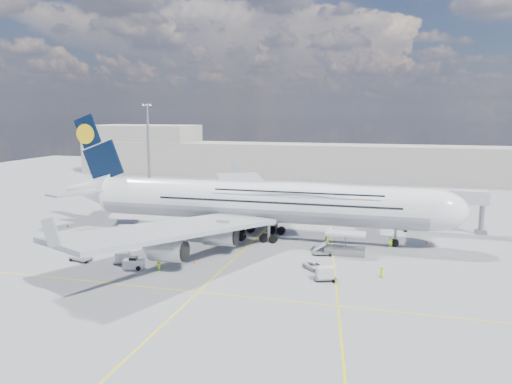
% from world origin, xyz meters
% --- Properties ---
extents(ground, '(300.00, 300.00, 0.00)m').
position_xyz_m(ground, '(0.00, 0.00, 0.00)').
color(ground, gray).
rests_on(ground, ground).
extents(taxi_line_main, '(0.25, 220.00, 0.01)m').
position_xyz_m(taxi_line_main, '(0.00, 0.00, 0.01)').
color(taxi_line_main, yellow).
rests_on(taxi_line_main, ground).
extents(taxi_line_cross, '(120.00, 0.25, 0.01)m').
position_xyz_m(taxi_line_cross, '(0.00, -20.00, 0.01)').
color(taxi_line_cross, yellow).
rests_on(taxi_line_cross, ground).
extents(taxi_line_diag, '(14.16, 99.06, 0.01)m').
position_xyz_m(taxi_line_diag, '(14.00, 10.00, 0.01)').
color(taxi_line_diag, yellow).
rests_on(taxi_line_diag, ground).
extents(airliner, '(77.26, 79.15, 23.71)m').
position_xyz_m(airliner, '(0.26, 10.00, 6.87)').
color(airliner, white).
rests_on(airliner, ground).
extents(jet_bridge, '(18.80, 12.10, 8.50)m').
position_xyz_m(jet_bridge, '(29.81, 20.94, 6.85)').
color(jet_bridge, '#B7B7BC').
rests_on(jet_bridge, ground).
extents(cargo_loader, '(8.53, 3.20, 3.67)m').
position_xyz_m(cargo_loader, '(16.82, 2.89, 1.25)').
color(cargo_loader, silver).
rests_on(cargo_loader, ground).
extents(light_mast, '(3.00, 0.70, 25.50)m').
position_xyz_m(light_mast, '(-40.00, 45.00, 13.21)').
color(light_mast, gray).
rests_on(light_mast, ground).
extents(terminal, '(180.00, 16.00, 12.00)m').
position_xyz_m(terminal, '(0.00, 95.00, 6.00)').
color(terminal, '#B2AD9E').
rests_on(terminal, ground).
extents(hangar, '(40.00, 22.00, 18.00)m').
position_xyz_m(hangar, '(-70.00, 100.00, 9.00)').
color(hangar, '#B2AD9E').
rests_on(hangar, ground).
extents(tree_line, '(160.00, 6.00, 8.00)m').
position_xyz_m(tree_line, '(40.00, 140.00, 4.00)').
color(tree_line, '#193814').
rests_on(tree_line, ground).
extents(dolly_row_a, '(3.74, 2.56, 0.50)m').
position_xyz_m(dolly_row_a, '(-23.02, -11.96, 0.39)').
color(dolly_row_a, gray).
rests_on(dolly_row_a, ground).
extents(dolly_row_b, '(3.57, 2.33, 2.10)m').
position_xyz_m(dolly_row_b, '(-12.65, 1.19, 1.13)').
color(dolly_row_b, gray).
rests_on(dolly_row_b, ground).
extents(dolly_row_c, '(3.21, 2.34, 1.83)m').
position_xyz_m(dolly_row_c, '(-15.83, -11.51, 0.98)').
color(dolly_row_c, gray).
rests_on(dolly_row_c, ground).
extents(dolly_back, '(3.48, 2.63, 1.97)m').
position_xyz_m(dolly_back, '(-24.85, 4.85, 1.06)').
color(dolly_back, gray).
rests_on(dolly_back, ground).
extents(dolly_nose_far, '(3.45, 2.58, 1.95)m').
position_xyz_m(dolly_nose_far, '(15.49, -11.08, 1.05)').
color(dolly_nose_far, gray).
rests_on(dolly_nose_far, ground).
extents(dolly_nose_near, '(3.79, 2.89, 0.49)m').
position_xyz_m(dolly_nose_near, '(13.45, 1.44, 0.38)').
color(dolly_nose_near, gray).
rests_on(dolly_nose_near, ground).
extents(baggage_tug, '(3.24, 2.07, 1.87)m').
position_xyz_m(baggage_tug, '(-12.97, -13.36, 0.82)').
color(baggage_tug, silver).
rests_on(baggage_tug, ground).
extents(catering_truck_inner, '(7.36, 4.71, 4.08)m').
position_xyz_m(catering_truck_inner, '(-8.24, 20.37, 1.92)').
color(catering_truck_inner, gray).
rests_on(catering_truck_inner, ground).
extents(catering_truck_outer, '(5.88, 2.35, 3.49)m').
position_xyz_m(catering_truck_outer, '(-17.42, 40.24, 1.62)').
color(catering_truck_outer, gray).
rests_on(catering_truck_outer, ground).
extents(service_van, '(4.41, 4.49, 1.20)m').
position_xyz_m(service_van, '(13.47, -6.92, 0.60)').
color(service_van, silver).
rests_on(service_van, ground).
extents(crew_nose, '(0.82, 0.69, 1.92)m').
position_xyz_m(crew_nose, '(24.28, 8.89, 0.96)').
color(crew_nose, '#C4FF1A').
rests_on(crew_nose, ground).
extents(crew_loader, '(1.14, 1.21, 1.97)m').
position_xyz_m(crew_loader, '(13.39, 6.22, 0.98)').
color(crew_loader, '#CBDF17').
rests_on(crew_loader, ground).
extents(crew_wing, '(0.70, 0.98, 1.55)m').
position_xyz_m(crew_wing, '(-16.56, -10.11, 0.77)').
color(crew_wing, '#B0E217').
rests_on(crew_wing, ground).
extents(crew_van, '(0.83, 0.97, 1.69)m').
position_xyz_m(crew_van, '(23.08, -7.76, 0.85)').
color(crew_van, '#C9FF1A').
rests_on(crew_van, ground).
extents(crew_tug, '(1.41, 1.02, 1.98)m').
position_xyz_m(crew_tug, '(-8.90, -13.29, 0.99)').
color(crew_tug, '#A3EC18').
rests_on(crew_tug, ground).
extents(cone_nose, '(0.44, 0.44, 0.56)m').
position_xyz_m(cone_nose, '(30.46, 13.18, 0.27)').
color(cone_nose, '#EF400C').
rests_on(cone_nose, ground).
extents(cone_wing_left_inner, '(0.41, 0.41, 0.53)m').
position_xyz_m(cone_wing_left_inner, '(-9.44, 28.74, 0.25)').
color(cone_wing_left_inner, '#EF400C').
rests_on(cone_wing_left_inner, ground).
extents(cone_wing_left_outer, '(0.47, 0.47, 0.60)m').
position_xyz_m(cone_wing_left_outer, '(-20.33, 27.91, 0.29)').
color(cone_wing_left_outer, '#EF400C').
rests_on(cone_wing_left_outer, ground).
extents(cone_wing_right_inner, '(0.45, 0.45, 0.57)m').
position_xyz_m(cone_wing_right_inner, '(-13.14, 2.87, 0.28)').
color(cone_wing_right_inner, '#EF400C').
rests_on(cone_wing_right_inner, ground).
extents(cone_wing_right_outer, '(0.43, 0.43, 0.54)m').
position_xyz_m(cone_wing_right_outer, '(-5.15, -8.51, 0.26)').
color(cone_wing_right_outer, '#EF400C').
rests_on(cone_wing_right_outer, ground).
extents(cone_tail, '(0.47, 0.47, 0.60)m').
position_xyz_m(cone_tail, '(-39.58, 7.76, 0.29)').
color(cone_tail, '#EF400C').
rests_on(cone_tail, ground).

